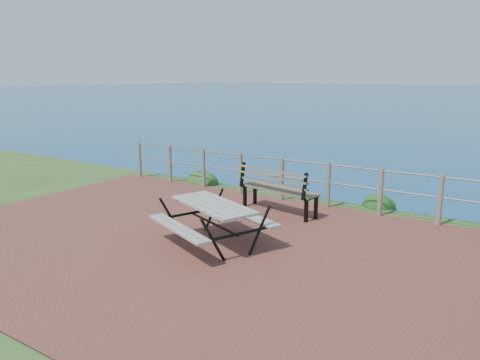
{
  "coord_description": "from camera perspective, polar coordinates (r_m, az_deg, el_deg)",
  "views": [
    {
      "loc": [
        5.03,
        -6.01,
        2.87
      ],
      "look_at": [
        -0.17,
        1.84,
        0.75
      ],
      "focal_mm": 35.0,
      "sensor_mm": 36.0,
      "label": 1
    }
  ],
  "objects": [
    {
      "name": "shrub_lip_west",
      "position": [
        12.85,
        -4.28,
        -0.26
      ],
      "size": [
        0.76,
        0.76,
        0.5
      ],
      "primitive_type": "ellipsoid",
      "color": "#1B4A1D",
      "rests_on": "ground"
    },
    {
      "name": "picnic_table",
      "position": [
        7.99,
        -3.26,
        -4.84
      ],
      "size": [
        1.86,
        1.41,
        0.73
      ],
      "rotation": [
        0.0,
        0.0,
        -0.39
      ],
      "color": "gray",
      "rests_on": "ground"
    },
    {
      "name": "park_bench",
      "position": [
        9.84,
        4.8,
        -0.32
      ],
      "size": [
        1.84,
        0.75,
        1.01
      ],
      "rotation": [
        0.0,
        0.0,
        -0.17
      ],
      "color": "brown",
      "rests_on": "ground"
    },
    {
      "name": "safety_railing",
      "position": [
        10.87,
        5.13,
        0.44
      ],
      "size": [
        9.4,
        0.1,
        1.0
      ],
      "color": "#6B5B4C",
      "rests_on": "ground"
    },
    {
      "name": "ground",
      "position": [
        8.34,
        -6.08,
        -7.51
      ],
      "size": [
        10.0,
        7.0,
        0.12
      ],
      "primitive_type": "cube",
      "color": "brown",
      "rests_on": "ground"
    },
    {
      "name": "shrub_lip_east",
      "position": [
        10.97,
        16.04,
        -2.99
      ],
      "size": [
        0.72,
        0.72,
        0.44
      ],
      "primitive_type": "ellipsoid",
      "color": "#1F4314",
      "rests_on": "ground"
    }
  ]
}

